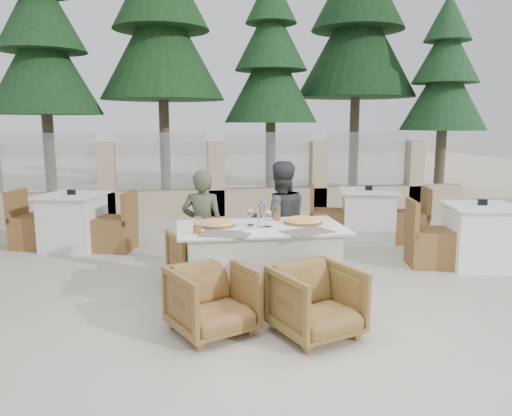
{
  "coord_description": "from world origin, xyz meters",
  "views": [
    {
      "loc": [
        -0.71,
        -4.62,
        1.76
      ],
      "look_at": [
        0.07,
        0.32,
        0.9
      ],
      "focal_mm": 35.0,
      "sensor_mm": 36.0,
      "label": 1
    }
  ],
  "objects": [
    {
      "name": "armchair_far_left",
      "position": [
        -0.49,
        0.76,
        0.29
      ],
      "size": [
        0.79,
        0.8,
        0.59
      ],
      "primitive_type": "imported",
      "rotation": [
        0.0,
        0.0,
        3.44
      ],
      "color": "olive",
      "rests_on": "ground"
    },
    {
      "name": "pine_centre",
      "position": [
        1.5,
        7.2,
        2.5
      ],
      "size": [
        2.2,
        2.2,
        5.0
      ],
      "primitive_type": "cone",
      "color": "#1F4923",
      "rests_on": "ground"
    },
    {
      "name": "armchair_near_left",
      "position": [
        -0.46,
        -0.63,
        0.29
      ],
      "size": [
        0.84,
        0.84,
        0.58
      ],
      "primitive_type": "imported",
      "rotation": [
        0.0,
        0.0,
        0.43
      ],
      "color": "olive",
      "rests_on": "ground"
    },
    {
      "name": "pine_far_right",
      "position": [
        5.5,
        6.5,
        2.25
      ],
      "size": [
        1.98,
        1.98,
        4.5
      ],
      "primitive_type": "cone",
      "color": "#245129",
      "rests_on": "ground"
    },
    {
      "name": "placemat_near_left",
      "position": [
        -0.31,
        -0.26,
        0.77
      ],
      "size": [
        0.52,
        0.43,
        0.0
      ],
      "primitive_type": "cube",
      "rotation": [
        0.0,
        0.0,
        -0.33
      ],
      "color": "#635D55",
      "rests_on": "dining_table"
    },
    {
      "name": "wine_glass_near",
      "position": [
        0.13,
        -0.01,
        0.86
      ],
      "size": [
        0.09,
        0.09,
        0.18
      ],
      "primitive_type": null,
      "rotation": [
        0.0,
        0.0,
        0.14
      ],
      "color": "white",
      "rests_on": "dining_table"
    },
    {
      "name": "diner_right",
      "position": [
        0.39,
        0.68,
        0.67
      ],
      "size": [
        0.67,
        0.53,
        1.35
      ],
      "primitive_type": "imported",
      "rotation": [
        0.0,
        0.0,
        3.17
      ],
      "color": "#3A3C3F",
      "rests_on": "ground"
    },
    {
      "name": "perimeter_wall_far",
      "position": [
        0.0,
        4.8,
        0.8
      ],
      "size": [
        10.0,
        0.34,
        1.6
      ],
      "primitive_type": null,
      "color": "#C7AD8C",
      "rests_on": "ground"
    },
    {
      "name": "bg_table_c",
      "position": [
        2.93,
        0.84,
        0.39
      ],
      "size": [
        1.78,
        1.15,
        0.77
      ],
      "primitive_type": null,
      "rotation": [
        0.0,
        0.0,
        -0.22
      ],
      "color": "white",
      "rests_on": "ground"
    },
    {
      "name": "pine_mid_right",
      "position": [
        3.8,
        7.8,
        3.4
      ],
      "size": [
        2.99,
        2.99,
        6.8
      ],
      "primitive_type": "cone",
      "color": "#193C1C",
      "rests_on": "ground"
    },
    {
      "name": "beer_glass_right",
      "position": [
        0.28,
        0.31,
        0.85
      ],
      "size": [
        0.08,
        0.08,
        0.16
      ],
      "primitive_type": "cylinder",
      "rotation": [
        0.0,
        0.0,
        -0.01
      ],
      "color": "orange",
      "rests_on": "dining_table"
    },
    {
      "name": "bg_table_a",
      "position": [
        -2.18,
        2.54,
        0.39
      ],
      "size": [
        1.8,
        1.23,
        0.77
      ],
      "primitive_type": null,
      "rotation": [
        0.0,
        0.0,
        -0.27
      ],
      "color": "white",
      "rests_on": "ground"
    },
    {
      "name": "pine_far_left",
      "position": [
        -3.5,
        7.0,
        2.75
      ],
      "size": [
        2.42,
        2.42,
        5.5
      ],
      "primitive_type": "cone",
      "color": "#1C421F",
      "rests_on": "ground"
    },
    {
      "name": "ground",
      "position": [
        0.0,
        0.0,
        0.0
      ],
      "size": [
        80.0,
        80.0,
        0.0
      ],
      "primitive_type": "plane",
      "color": "beige",
      "rests_on": "ground"
    },
    {
      "name": "wine_glass_centre",
      "position": [
        -0.02,
        0.09,
        0.86
      ],
      "size": [
        0.1,
        0.1,
        0.18
      ],
      "primitive_type": null,
      "rotation": [
        0.0,
        0.0,
        0.3
      ],
      "color": "white",
      "rests_on": "dining_table"
    },
    {
      "name": "pine_mid_left",
      "position": [
        -1.0,
        7.5,
        3.25
      ],
      "size": [
        2.86,
        2.86,
        6.5
      ],
      "primitive_type": "cone",
      "color": "#1D451E",
      "rests_on": "ground"
    },
    {
      "name": "sand_patch",
      "position": [
        0.0,
        14.0,
        0.01
      ],
      "size": [
        30.0,
        16.0,
        0.01
      ],
      "primitive_type": "cube",
      "color": "#F7EACA",
      "rests_on": "ground"
    },
    {
      "name": "bg_table_b",
      "position": [
        2.07,
        2.33,
        0.39
      ],
      "size": [
        1.8,
        1.23,
        0.77
      ],
      "primitive_type": null,
      "rotation": [
        0.0,
        0.0,
        -0.27
      ],
      "color": "white",
      "rests_on": "ground"
    },
    {
      "name": "pizza_right",
      "position": [
        0.5,
        0.11,
        0.79
      ],
      "size": [
        0.41,
        0.41,
        0.05
      ],
      "primitive_type": "cylinder",
      "rotation": [
        0.0,
        0.0,
        0.08
      ],
      "color": "orange",
      "rests_on": "dining_table"
    },
    {
      "name": "pizza_left",
      "position": [
        -0.35,
        0.11,
        0.79
      ],
      "size": [
        0.44,
        0.44,
        0.05
      ],
      "primitive_type": "cylinder",
      "rotation": [
        0.0,
        0.0,
        -0.22
      ],
      "color": "orange",
      "rests_on": "dining_table"
    },
    {
      "name": "dining_table",
      "position": [
        0.07,
        0.02,
        0.39
      ],
      "size": [
        1.6,
        0.9,
        0.77
      ],
      "primitive_type": null,
      "color": "beige",
      "rests_on": "ground"
    },
    {
      "name": "olive_dish",
      "position": [
        -0.08,
        -0.18,
        0.79
      ],
      "size": [
        0.12,
        0.12,
        0.04
      ],
      "primitive_type": null,
      "rotation": [
        0.0,
        0.0,
        -0.12
      ],
      "color": "white",
      "rests_on": "dining_table"
    },
    {
      "name": "beer_glass_left",
      "position": [
        -0.55,
        -0.19,
        0.85
      ],
      "size": [
        0.09,
        0.09,
        0.15
      ],
      "primitive_type": "cylinder",
      "rotation": [
        0.0,
        0.0,
        -0.18
      ],
      "color": "orange",
      "rests_on": "dining_table"
    },
    {
      "name": "armchair_far_right",
      "position": [
        0.35,
        0.92,
        0.28
      ],
      "size": [
        0.71,
        0.72,
        0.56
      ],
      "primitive_type": "imported",
      "rotation": [
        0.0,
        0.0,
        2.95
      ],
      "color": "#996137",
      "rests_on": "ground"
    },
    {
      "name": "armchair_near_right",
      "position": [
        0.39,
        -0.82,
        0.3
      ],
      "size": [
        0.82,
        0.83,
        0.59
      ],
      "primitive_type": "imported",
      "rotation": [
        0.0,
        0.0,
        0.36
      ],
      "color": "olive",
      "rests_on": "ground"
    },
    {
      "name": "water_bottle",
      "position": [
        0.07,
        0.0,
        0.89
      ],
      "size": [
        0.09,
        0.09,
        0.25
      ],
      "primitive_type": "cylinder",
      "rotation": [
        0.0,
        0.0,
        -0.41
      ],
      "color": "#AEC6E5",
      "rests_on": "dining_table"
    },
    {
      "name": "placemat_near_right",
      "position": [
        0.44,
        -0.28,
        0.77
      ],
      "size": [
        0.53,
        0.45,
        0.0
      ],
      "primitive_type": "cube",
      "rotation": [
        0.0,
        0.0,
        0.39
      ],
      "color": "#615B53",
      "rests_on": "dining_table"
    },
    {
      "name": "diner_left",
      "position": [
        -0.46,
        0.71,
        0.63
      ],
      "size": [
        0.52,
        0.41,
        1.26
      ],
      "primitive_type": "imported",
      "rotation": [
        0.0,
        0.0,
        2.89
      ],
      "color": "#494C37",
      "rests_on": "ground"
    }
  ]
}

